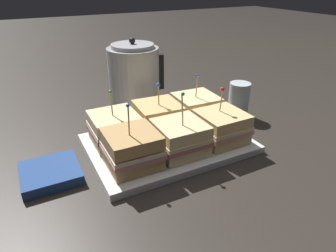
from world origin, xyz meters
name	(u,v)px	position (x,y,z in m)	size (l,w,h in m)	color
ground_plane	(168,146)	(0.00, 0.00, 0.00)	(6.00, 6.00, 0.00)	#2D2823
serving_platter	(168,143)	(0.00, 0.00, 0.01)	(0.41, 0.29, 0.02)	white
sandwich_front_left	(132,149)	(-0.12, -0.06, 0.06)	(0.12, 0.12, 0.16)	tan
sandwich_front_center	(179,138)	(0.00, -0.06, 0.06)	(0.12, 0.12, 0.16)	beige
sandwich_front_right	(221,127)	(0.12, -0.06, 0.06)	(0.12, 0.12, 0.14)	#DBB77A
sandwich_back_left	(114,128)	(-0.12, 0.06, 0.06)	(0.12, 0.12, 0.14)	beige
sandwich_back_center	(158,118)	(0.00, 0.06, 0.06)	(0.13, 0.13, 0.14)	tan
sandwich_back_right	(196,109)	(0.12, 0.06, 0.06)	(0.12, 0.12, 0.15)	beige
kettle_steel	(134,77)	(0.03, 0.29, 0.10)	(0.19, 0.17, 0.23)	#B7BABF
drinking_glass	(239,100)	(0.29, 0.07, 0.05)	(0.06, 0.06, 0.11)	silver
napkin_stack	(50,174)	(-0.30, 0.00, 0.01)	(0.12, 0.12, 0.02)	navy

